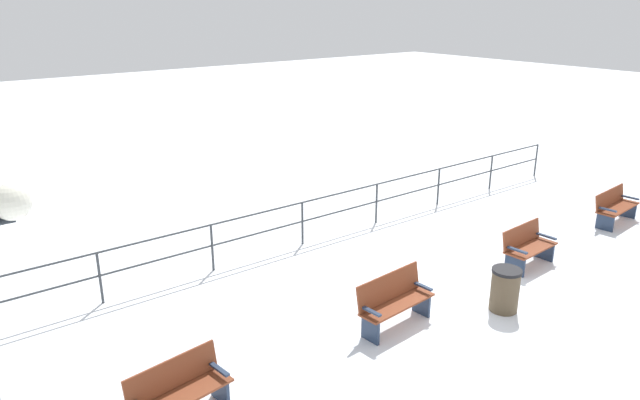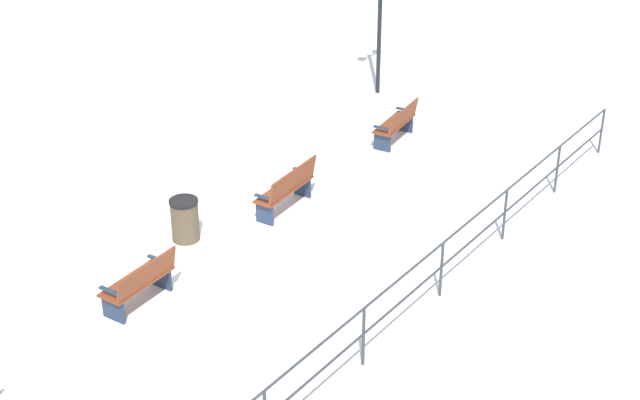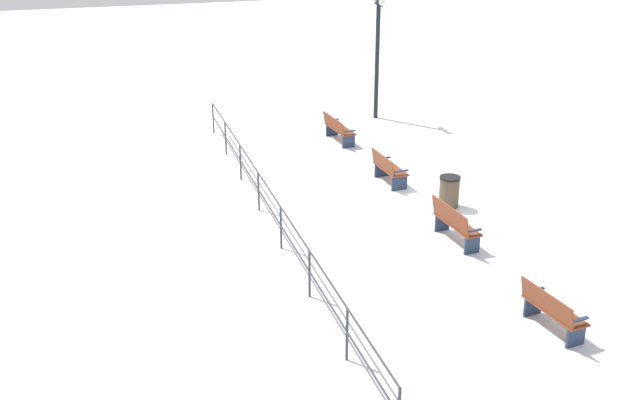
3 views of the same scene
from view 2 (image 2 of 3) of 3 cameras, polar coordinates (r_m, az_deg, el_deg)
name	(u,v)px [view 2 (image 2 of 3)]	position (r m, az deg, el deg)	size (l,w,h in m)	color
ground_plane	(220,253)	(17.64, -5.94, -3.14)	(80.00, 80.00, 0.00)	white
bench_nearest	(397,123)	(21.73, 4.58, 4.54)	(0.67, 1.44, 0.86)	brown
bench_second	(287,188)	(18.73, -1.94, 0.71)	(0.60, 1.57, 0.94)	brown
bench_third	(140,282)	(16.20, -10.58, -4.80)	(0.63, 1.38, 0.87)	brown
waterfront_railing	(405,291)	(15.27, 5.05, -5.35)	(0.05, 16.35, 1.05)	#383D42
trash_bin	(185,220)	(17.95, -7.99, -1.16)	(0.54, 0.54, 0.82)	brown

